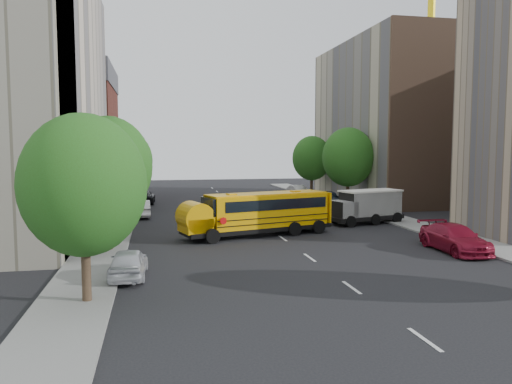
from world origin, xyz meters
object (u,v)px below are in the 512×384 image
object	(u,v)px
street_tree_0	(84,185)
parked_car_2	(143,197)
street_tree_4	(348,157)
parked_car_4	(329,198)
tower_crane	(447,9)
street_tree_2	(125,161)
parked_car_3	(455,238)
school_bus	(257,212)
parked_car_0	(128,263)
parked_car_5	(299,191)
street_tree_5	(312,158)
street_tree_1	(107,167)
safari_truck	(366,206)
parked_car_1	(141,209)

from	to	relation	value
street_tree_0	parked_car_2	world-z (taller)	street_tree_0
street_tree_4	parked_car_4	xyz separation A→B (m)	(-1.40, 1.57, -4.30)
tower_crane	street_tree_2	distance (m)	47.79
tower_crane	parked_car_3	world-z (taller)	tower_crane
school_bus	parked_car_0	distance (m)	12.67
school_bus	parked_car_0	world-z (taller)	school_bus
street_tree_4	parked_car_4	bearing A→B (deg)	131.74
parked_car_4	parked_car_0	bearing A→B (deg)	-125.20
street_tree_4	parked_car_3	bearing A→B (deg)	-95.68
school_bus	parked_car_5	world-z (taller)	school_bus
street_tree_2	street_tree_5	bearing A→B (deg)	28.61
street_tree_1	street_tree_4	world-z (taller)	street_tree_4
street_tree_1	parked_car_0	bearing A→B (deg)	-77.56
parked_car_2	safari_truck	bearing A→B (deg)	136.74
street_tree_4	parked_car_0	world-z (taller)	street_tree_4
parked_car_1	parked_car_2	xyz separation A→B (m)	(0.00, 10.73, -0.04)
parked_car_3	street_tree_5	bearing A→B (deg)	87.19
street_tree_0	parked_car_4	xyz separation A→B (m)	(20.60, 29.57, -3.87)
street_tree_1	school_bus	world-z (taller)	street_tree_1
street_tree_1	parked_car_3	bearing A→B (deg)	-11.70
street_tree_0	school_bus	distance (m)	16.65
parked_car_1	street_tree_1	bearing A→B (deg)	81.84
street_tree_2	street_tree_5	distance (m)	25.06
safari_truck	street_tree_5	bearing A→B (deg)	67.72
street_tree_2	parked_car_2	bearing A→B (deg)	78.81
parked_car_0	parked_car_2	bearing A→B (deg)	-87.32
street_tree_4	parked_car_3	xyz separation A→B (m)	(-2.20, -22.10, -4.28)
school_bus	parked_car_1	size ratio (longest dim) A/B	2.41
parked_car_0	parked_car_3	world-z (taller)	parked_car_3
street_tree_4	street_tree_5	distance (m)	12.01
street_tree_0	street_tree_1	bearing A→B (deg)	90.00
street_tree_4	parked_car_1	size ratio (longest dim) A/B	1.79
street_tree_0	parked_car_5	world-z (taller)	street_tree_0
parked_car_2	parked_car_0	bearing A→B (deg)	92.19
street_tree_2	street_tree_5	size ratio (longest dim) A/B	1.03
school_bus	parked_car_2	bearing A→B (deg)	94.46
street_tree_2	parked_car_3	size ratio (longest dim) A/B	1.41
school_bus	parked_car_3	size ratio (longest dim) A/B	2.00
tower_crane	street_tree_2	xyz separation A→B (m)	(-41.25, -14.00, -19.65)
safari_truck	street_tree_2	bearing A→B (deg)	134.93
school_bus	parked_car_4	world-z (taller)	school_bus
school_bus	parked_car_1	bearing A→B (deg)	110.39
street_tree_5	street_tree_4	bearing A→B (deg)	-90.00
school_bus	parked_car_0	xyz separation A→B (m)	(-8.11, -9.68, -0.98)
street_tree_1	street_tree_2	bearing A→B (deg)	90.00
street_tree_5	parked_car_4	xyz separation A→B (m)	(-1.40, -10.43, -3.93)
street_tree_1	school_bus	xyz separation A→B (m)	(9.51, 3.34, -3.27)
street_tree_4	parked_car_0	bearing A→B (deg)	-130.24
parked_car_0	parked_car_2	size ratio (longest dim) A/B	0.81
street_tree_2	parked_car_4	distance (m)	21.05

